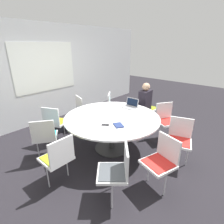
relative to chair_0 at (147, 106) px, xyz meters
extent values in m
plane|color=black|center=(-1.64, -0.14, -0.53)|extent=(16.00, 16.00, 0.00)
cube|color=silver|center=(-1.64, 2.34, 0.82)|extent=(8.00, 0.06, 2.70)
cube|color=white|center=(-1.64, 2.30, 1.02)|extent=(1.80, 0.01, 1.30)
cylinder|color=#333333|center=(-1.64, -0.14, -0.52)|extent=(0.75, 0.75, 0.02)
cylinder|color=#333333|center=(-1.64, -0.14, -0.16)|extent=(0.13, 0.13, 0.71)
cylinder|color=white|center=(-1.64, -0.14, 0.21)|extent=(1.96, 1.96, 0.03)
cube|color=white|center=(0.00, -0.07, -0.07)|extent=(0.46, 0.44, 0.04)
cube|color=olive|center=(0.00, -0.07, -0.05)|extent=(0.40, 0.39, 0.01)
cube|color=white|center=(-0.01, 0.13, 0.15)|extent=(0.42, 0.05, 0.40)
cylinder|color=silver|center=(0.18, -0.06, -0.31)|extent=(0.02, 0.02, 0.44)
cylinder|color=silver|center=(-0.18, -0.08, -0.31)|extent=(0.02, 0.02, 0.44)
cube|color=white|center=(-0.56, 0.66, -0.07)|extent=(0.60, 0.60, 0.04)
cube|color=teal|center=(-0.56, 0.66, -0.05)|extent=(0.53, 0.53, 0.01)
cube|color=white|center=(-0.68, 0.81, 0.15)|extent=(0.35, 0.27, 0.40)
cylinder|color=silver|center=(-0.41, 0.77, -0.31)|extent=(0.02, 0.02, 0.44)
cylinder|color=silver|center=(-0.70, 0.55, -0.31)|extent=(0.02, 0.02, 0.44)
cube|color=white|center=(-1.24, 1.14, -0.07)|extent=(0.53, 0.54, 0.04)
cube|color=olive|center=(-1.24, 1.14, -0.05)|extent=(0.47, 0.48, 0.01)
cube|color=white|center=(-1.43, 1.20, 0.15)|extent=(0.15, 0.41, 0.40)
cylinder|color=silver|center=(-1.19, 1.31, -0.31)|extent=(0.02, 0.02, 0.44)
cylinder|color=silver|center=(-1.30, 0.97, -0.31)|extent=(0.02, 0.02, 0.44)
cube|color=white|center=(-2.21, 1.07, -0.07)|extent=(0.57, 0.58, 0.04)
cube|color=gold|center=(-2.21, 1.07, -0.05)|extent=(0.50, 0.51, 0.01)
cube|color=white|center=(-2.39, 0.99, 0.15)|extent=(0.21, 0.39, 0.40)
cylinder|color=silver|center=(-2.29, 1.23, -0.31)|extent=(0.02, 0.02, 0.44)
cylinder|color=silver|center=(-2.13, 0.91, -0.31)|extent=(0.02, 0.02, 0.44)
cube|color=white|center=(-2.73, 0.64, -0.07)|extent=(0.60, 0.60, 0.04)
cube|color=teal|center=(-2.73, 0.64, -0.05)|extent=(0.53, 0.53, 0.01)
cube|color=white|center=(-2.84, 0.48, 0.15)|extent=(0.36, 0.27, 0.40)
cylinder|color=silver|center=(-2.87, 0.75, -0.31)|extent=(0.02, 0.02, 0.44)
cylinder|color=silver|center=(-2.58, 0.54, -0.31)|extent=(0.02, 0.02, 0.44)
cube|color=white|center=(-2.98, -0.13, -0.07)|extent=(0.44, 0.42, 0.04)
cube|color=olive|center=(-2.98, -0.13, -0.05)|extent=(0.39, 0.37, 0.01)
cube|color=white|center=(-2.98, -0.33, 0.15)|extent=(0.42, 0.03, 0.40)
cylinder|color=silver|center=(-3.16, -0.13, -0.31)|extent=(0.02, 0.02, 0.44)
cylinder|color=silver|center=(-2.80, -0.14, -0.31)|extent=(0.02, 0.02, 0.44)
cube|color=white|center=(-2.64, -1.03, -0.07)|extent=(0.61, 0.61, 0.04)
cube|color=#4C5156|center=(-2.64, -1.03, -0.05)|extent=(0.53, 0.53, 0.01)
cube|color=white|center=(-2.51, -1.18, 0.15)|extent=(0.33, 0.30, 0.40)
cylinder|color=silver|center=(-2.78, -1.15, -0.31)|extent=(0.02, 0.02, 0.44)
cylinder|color=silver|center=(-2.51, -0.91, -0.31)|extent=(0.02, 0.02, 0.44)
cube|color=white|center=(-2.04, -1.42, -0.07)|extent=(0.53, 0.54, 0.04)
cube|color=red|center=(-2.04, -1.42, -0.05)|extent=(0.47, 0.48, 0.01)
cube|color=white|center=(-1.85, -1.48, 0.15)|extent=(0.15, 0.41, 0.40)
cylinder|color=silver|center=(-2.09, -1.60, -0.31)|extent=(0.02, 0.02, 0.44)
cylinder|color=silver|center=(-1.98, -1.25, -0.31)|extent=(0.02, 0.02, 0.44)
cube|color=white|center=(-1.21, -1.41, -0.07)|extent=(0.54, 0.55, 0.04)
cube|color=red|center=(-1.21, -1.41, -0.05)|extent=(0.47, 0.49, 0.01)
cube|color=white|center=(-1.02, -1.35, 0.15)|extent=(0.16, 0.41, 0.40)
cylinder|color=silver|center=(-1.15, -1.58, -0.31)|extent=(0.02, 0.02, 0.44)
cylinder|color=silver|center=(-1.26, -1.24, -0.31)|extent=(0.02, 0.02, 0.44)
cube|color=white|center=(-0.51, -0.87, -0.07)|extent=(0.60, 0.59, 0.04)
cube|color=red|center=(-0.51, -0.87, -0.05)|extent=(0.53, 0.52, 0.01)
cube|color=white|center=(-0.40, -0.71, 0.15)|extent=(0.37, 0.25, 0.40)
cylinder|color=silver|center=(-0.36, -0.97, -0.31)|extent=(0.02, 0.02, 0.44)
cylinder|color=silver|center=(-0.66, -0.77, -0.31)|extent=(0.02, 0.02, 0.44)
cylinder|color=#231E28|center=(-0.14, -0.17, -0.29)|extent=(0.10, 0.10, 0.48)
cylinder|color=#231E28|center=(-0.32, -0.18, -0.29)|extent=(0.10, 0.10, 0.48)
cube|color=#231E28|center=(-0.24, -0.08, 0.22)|extent=(0.37, 0.24, 0.55)
sphere|color=tan|center=(-0.24, -0.08, 0.60)|extent=(0.20, 0.20, 0.20)
cube|color=#99999E|center=(-0.98, -0.11, 0.24)|extent=(0.24, 0.33, 0.02)
cube|color=#99999E|center=(-0.87, -0.11, 0.34)|extent=(0.07, 0.32, 0.20)
cube|color=black|center=(-0.87, -0.11, 0.34)|extent=(0.05, 0.29, 0.17)
cube|color=navy|center=(-1.88, -0.52, 0.24)|extent=(0.24, 0.26, 0.02)
cube|color=black|center=(-2.02, -0.32, 0.23)|extent=(0.14, 0.15, 0.01)
cube|color=black|center=(-1.93, 1.38, -0.39)|extent=(0.36, 0.16, 0.28)
camera|label=1|loc=(-4.13, -2.34, 1.64)|focal=28.00mm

